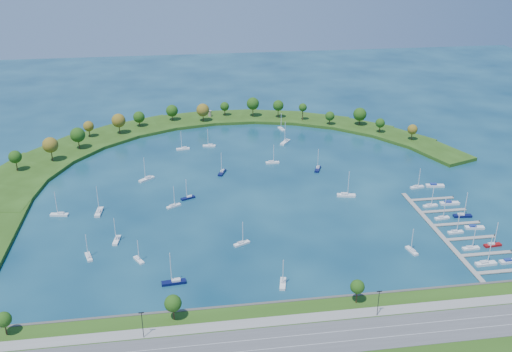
{
  "coord_description": "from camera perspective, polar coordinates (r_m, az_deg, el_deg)",
  "views": [
    {
      "loc": [
        -34.87,
        -266.63,
        124.83
      ],
      "look_at": [
        5.0,
        5.0,
        4.0
      ],
      "focal_mm": 39.44,
      "sensor_mm": 36.0,
      "label": 1
    }
  ],
  "objects": [
    {
      "name": "moored_boat_16",
      "position": [
        279.72,
        -15.64,
        -3.48
      ],
      "size": [
        3.44,
        9.59,
        13.81
      ],
      "rotation": [
        0.0,
        0.0,
        1.48
      ],
      "color": "white",
      "rests_on": "ground"
    },
    {
      "name": "moored_boat_7",
      "position": [
        349.9,
        -7.42,
        2.81
      ],
      "size": [
        8.37,
        3.12,
        12.02
      ],
      "rotation": [
        0.0,
        0.0,
        3.24
      ],
      "color": "white",
      "rests_on": "ground"
    },
    {
      "name": "south_shoreline",
      "position": [
        192.91,
        4.23,
        -16.26
      ],
      "size": [
        420.0,
        43.1,
        11.6
      ],
      "color": "#264512",
      "rests_on": "ground"
    },
    {
      "name": "docked_boat_11",
      "position": [
        311.54,
        17.68,
        -0.92
      ],
      "size": [
        9.79,
        4.2,
        1.93
      ],
      "rotation": [
        0.0,
        0.0,
        -0.17
      ],
      "color": "white",
      "rests_on": "ground"
    },
    {
      "name": "docked_boat_0",
      "position": [
        248.37,
        22.27,
        -8.16
      ],
      "size": [
        8.87,
        2.79,
        12.91
      ],
      "rotation": [
        0.0,
        0.0,
        0.04
      ],
      "color": "white",
      "rests_on": "ground"
    },
    {
      "name": "moored_boat_18",
      "position": [
        283.07,
        -19.32,
        -3.66
      ],
      "size": [
        8.73,
        3.87,
        12.41
      ],
      "rotation": [
        0.0,
        0.0,
        2.96
      ],
      "color": "white",
      "rests_on": "ground"
    },
    {
      "name": "dock_system",
      "position": [
        268.73,
        19.43,
        -5.33
      ],
      "size": [
        24.28,
        82.0,
        1.6
      ],
      "color": "gray",
      "rests_on": "ground"
    },
    {
      "name": "harbor_tower",
      "position": [
        404.72,
        -4.7,
        6.34
      ],
      "size": [
        2.6,
        2.6,
        4.43
      ],
      "color": "gray",
      "rests_on": "breakwater"
    },
    {
      "name": "moored_boat_12",
      "position": [
        253.65,
        -13.95,
        -6.27
      ],
      "size": [
        3.27,
        8.19,
        11.71
      ],
      "rotation": [
        0.0,
        0.0,
        4.58
      ],
      "color": "white",
      "rests_on": "ground"
    },
    {
      "name": "moored_boat_6",
      "position": [
        319.41,
        6.28,
        0.78
      ],
      "size": [
        5.58,
        8.87,
        12.66
      ],
      "rotation": [
        0.0,
        0.0,
        4.31
      ],
      "color": "#090E3D",
      "rests_on": "ground"
    },
    {
      "name": "moored_boat_4",
      "position": [
        244.0,
        -1.47,
        -6.79
      ],
      "size": [
        7.5,
        4.96,
        10.76
      ],
      "rotation": [
        0.0,
        0.0,
        0.44
      ],
      "color": "white",
      "rests_on": "ground"
    },
    {
      "name": "ground",
      "position": [
        296.46,
        -0.82,
        -1.15
      ],
      "size": [
        700.0,
        700.0,
        0.0
      ],
      "primitive_type": "plane",
      "color": "#072A44",
      "rests_on": "ground"
    },
    {
      "name": "docked_boat_1",
      "position": [
        253.94,
        24.3,
        -7.87
      ],
      "size": [
        8.58,
        2.85,
        1.73
      ],
      "rotation": [
        0.0,
        0.0,
        0.06
      ],
      "color": "white",
      "rests_on": "ground"
    },
    {
      "name": "docked_boat_9",
      "position": [
        294.05,
        19.02,
        -2.61
      ],
      "size": [
        9.64,
        3.23,
        1.94
      ],
      "rotation": [
        0.0,
        0.0,
        -0.06
      ],
      "color": "white",
      "rests_on": "ground"
    },
    {
      "name": "moored_boat_13",
      "position": [
        247.65,
        15.52,
        -7.25
      ],
      "size": [
        3.33,
        7.51,
        10.68
      ],
      "rotation": [
        0.0,
        0.0,
        1.76
      ],
      "color": "white",
      "rests_on": "ground"
    },
    {
      "name": "moored_boat_5",
      "position": [
        310.11,
        -11.03,
        -0.26
      ],
      "size": [
        8.69,
        7.79,
        13.44
      ],
      "rotation": [
        0.0,
        0.0,
        3.83
      ],
      "color": "white",
      "rests_on": "ground"
    },
    {
      "name": "moored_boat_9",
      "position": [
        237.64,
        -11.82,
        -8.26
      ],
      "size": [
        4.89,
        6.83,
        9.92
      ],
      "rotation": [
        0.0,
        0.0,
        5.21
      ],
      "color": "white",
      "rests_on": "ground"
    },
    {
      "name": "docked_boat_4",
      "position": [
        267.93,
        19.58,
        -5.31
      ],
      "size": [
        7.22,
        2.37,
        10.47
      ],
      "rotation": [
        0.0,
        0.0,
        0.05
      ],
      "color": "white",
      "rests_on": "ground"
    },
    {
      "name": "docked_boat_8",
      "position": [
        288.69,
        17.26,
        -2.83
      ],
      "size": [
        7.52,
        2.93,
        10.76
      ],
      "rotation": [
        0.0,
        0.0,
        0.12
      ],
      "color": "white",
      "rests_on": "ground"
    },
    {
      "name": "moored_boat_17",
      "position": [
        218.87,
        2.74,
        -10.77
      ],
      "size": [
        3.96,
        8.13,
        11.51
      ],
      "rotation": [
        0.0,
        0.0,
        4.48
      ],
      "color": "white",
      "rests_on": "ground"
    },
    {
      "name": "moored_boat_10",
      "position": [
        285.69,
        -6.91,
        -2.15
      ],
      "size": [
        7.54,
        4.87,
        10.79
      ],
      "rotation": [
        0.0,
        0.0,
        3.56
      ],
      "color": "#090E3D",
      "rests_on": "ground"
    },
    {
      "name": "moored_boat_11",
      "position": [
        353.19,
        -4.76,
        3.13
      ],
      "size": [
        8.15,
        3.33,
        11.64
      ],
      "rotation": [
        0.0,
        0.0,
        3.0
      ],
      "color": "white",
      "rests_on": "ground"
    },
    {
      "name": "breakwater_trees",
      "position": [
        372.55,
        -5.89,
        5.71
      ],
      "size": [
        242.6,
        90.57,
        14.43
      ],
      "color": "#382314",
      "rests_on": "breakwater"
    },
    {
      "name": "docked_boat_2",
      "position": [
        257.37,
        20.96,
        -6.78
      ],
      "size": [
        7.49,
        2.35,
        10.9
      ],
      "rotation": [
        0.0,
        0.0,
        0.04
      ],
      "color": "white",
      "rests_on": "ground"
    },
    {
      "name": "moored_boat_19",
      "position": [
        313.37,
        -3.46,
        0.42
      ],
      "size": [
        5.47,
        8.83,
        12.58
      ],
      "rotation": [
        0.0,
        0.0,
        4.32
      ],
      "color": "#090E3D",
      "rests_on": "ground"
    },
    {
      "name": "docked_boat_3",
      "position": [
        263.22,
        22.87,
        -6.4
      ],
      "size": [
        7.89,
        2.77,
        11.39
      ],
      "rotation": [
        0.0,
        0.0,
        0.08
      ],
      "color": "maroon",
      "rests_on": "ground"
    },
    {
      "name": "moored_boat_8",
      "position": [
        244.69,
        -16.62,
        -7.8
      ],
      "size": [
        4.08,
        7.54,
        10.68
      ],
      "rotation": [
        0.0,
        0.0,
        1.87
      ],
      "color": "white",
      "rests_on": "ground"
    },
    {
      "name": "moored_boat_1",
      "position": [
        289.71,
        9.11,
        -1.88
      ],
      "size": [
        9.7,
        4.51,
        13.76
      ],
      "rotation": [
        0.0,
        0.0,
        -0.21
      ],
      "color": "white",
      "rests_on": "ground"
    },
    {
      "name": "docked_boat_6",
      "position": [
        278.42,
        18.35,
        -4.0
      ],
      "size": [
        7.39,
        2.9,
        10.57
      ],
      "rotation": [
        0.0,
        0.0,
        0.13
      ],
      "color": "white",
      "rests_on": "ground"
    },
    {
      "name": "moored_boat_2",
      "position": [
        358.5,
        3.0,
        3.51
      ],
      "size": [
        7.97,
        9.45,
        14.31
      ],
      "rotation": [
        0.0,
        0.0,
        4.08
      ],
      "color": "white",
      "rests_on": "ground"
    },
    {
      "name": "breakwater",
      "position": [
        338.99,
        -9.71,
        1.97
      ],
      "size": [
        286.74,
        247.64,
        2.0
      ],
      "color": "#264512",
      "rests_on": "ground"
    },
    {
      "name": "docked_boat_10",
      "position": [
        307.18,
        16.02,
        -1.03
      ],
      "size": [
        7.73,
        3.31,
        11.01
      ],
      "rotation": [
        0.0,
        0.0,
        0.17
      ],
      "color": "white",
      "rests_on": "ground"
    },
    {
      "name": "docked_boat_7",
      "position": [
        283.54,
        20.2,
        -3.74
      ],
      "size": [
        8.85,
        3.29,
        12.72
      ],
      "rotation": [
        0.0,
        0.0,
        -0.1
      ],
      "color": "#090E3D",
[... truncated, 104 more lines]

